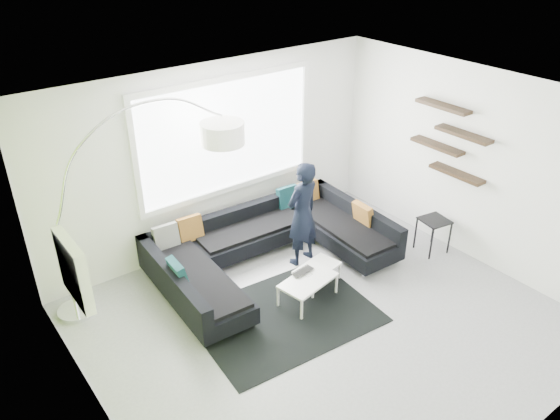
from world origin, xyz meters
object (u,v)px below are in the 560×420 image
at_px(sectional_sofa, 273,250).
at_px(laptop, 305,273).
at_px(side_table, 432,235).
at_px(coffee_table, 313,282).
at_px(arc_lamp, 57,224).
at_px(person, 302,214).

xyz_separation_m(sectional_sofa, laptop, (-0.02, -0.74, 0.03)).
relative_size(sectional_sofa, side_table, 6.25).
height_order(sectional_sofa, laptop, sectional_sofa).
distance_m(coffee_table, arc_lamp, 3.32).
relative_size(side_table, person, 0.34).
bearing_deg(coffee_table, sectional_sofa, 86.29).
bearing_deg(side_table, laptop, 171.65).
xyz_separation_m(coffee_table, side_table, (2.10, -0.30, 0.11)).
relative_size(sectional_sofa, arc_lamp, 1.28).
xyz_separation_m(sectional_sofa, coffee_table, (0.10, -0.76, -0.15)).
bearing_deg(laptop, coffee_table, -17.79).
xyz_separation_m(side_table, laptop, (-2.22, 0.33, 0.07)).
relative_size(coffee_table, arc_lamp, 0.38).
distance_m(person, laptop, 0.93).
bearing_deg(arc_lamp, side_table, -8.23).
relative_size(person, laptop, 4.51).
distance_m(sectional_sofa, person, 0.67).
relative_size(coffee_table, person, 0.64).
relative_size(coffee_table, side_table, 1.86).
xyz_separation_m(person, laptop, (-0.48, -0.66, -0.45)).
bearing_deg(laptop, side_table, -15.60).
height_order(coffee_table, side_table, side_table).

